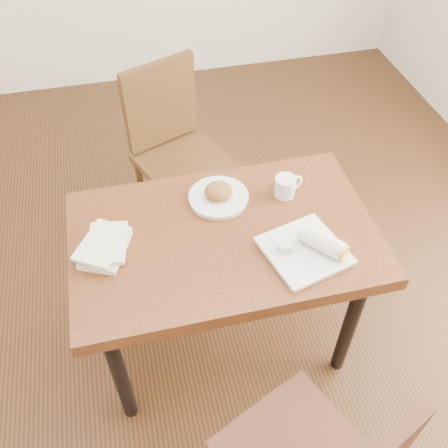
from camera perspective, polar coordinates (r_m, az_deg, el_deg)
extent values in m
cube|color=#472814|center=(2.49, 0.00, -12.79)|extent=(4.00, 5.00, 0.01)
cube|color=brown|center=(1.91, 0.00, -1.65)|extent=(1.16, 0.72, 0.06)
cylinder|color=black|center=(2.05, -11.88, -16.37)|extent=(0.06, 0.06, 0.69)
cylinder|color=black|center=(2.19, 14.22, -10.98)|extent=(0.06, 0.06, 0.69)
cylinder|color=black|center=(2.35, -13.03, -5.08)|extent=(0.06, 0.06, 0.69)
cylinder|color=black|center=(2.46, 9.47, -1.07)|extent=(0.06, 0.06, 0.69)
cylinder|color=#4A2115|center=(2.10, 7.89, -20.46)|extent=(0.04, 0.04, 0.45)
cylinder|color=#4E3416|center=(2.97, -3.30, 6.44)|extent=(0.04, 0.04, 0.45)
cylinder|color=#4E3416|center=(2.85, -9.33, 3.61)|extent=(0.04, 0.04, 0.45)
cylinder|color=#4E3416|center=(2.75, 0.87, 2.54)|extent=(0.04, 0.04, 0.45)
cylinder|color=#4E3416|center=(2.62, -5.46, -0.71)|extent=(0.04, 0.04, 0.45)
cube|color=#4E3416|center=(2.63, -4.61, 6.96)|extent=(0.55, 0.55, 0.04)
cube|color=#4E3416|center=(2.61, -7.29, 13.49)|extent=(0.38, 0.19, 0.45)
cylinder|color=white|center=(2.01, -0.63, 2.97)|extent=(0.24, 0.24, 0.02)
cylinder|color=white|center=(2.00, -0.63, 3.19)|extent=(0.24, 0.24, 0.01)
ellipsoid|color=#B27538|center=(1.98, -0.64, 3.77)|extent=(0.14, 0.14, 0.06)
cylinder|color=white|center=(2.02, 6.99, 4.27)|extent=(0.09, 0.09, 0.09)
torus|color=white|center=(2.04, 8.15, 4.70)|extent=(0.07, 0.03, 0.07)
cylinder|color=tan|center=(1.99, 7.09, 5.10)|extent=(0.08, 0.08, 0.01)
cylinder|color=#F2E5CC|center=(1.99, 7.09, 5.16)|extent=(0.05, 0.05, 0.00)
cube|color=white|center=(1.84, 9.15, -3.15)|extent=(0.32, 0.32, 0.02)
cube|color=white|center=(1.83, 9.19, -2.92)|extent=(0.33, 0.33, 0.01)
cylinder|color=white|center=(1.81, 11.16, -1.99)|extent=(0.16, 0.17, 0.07)
cylinder|color=yellow|center=(1.80, 13.44, -3.19)|extent=(0.06, 0.06, 0.06)
cylinder|color=silver|center=(1.80, 7.08, -2.50)|extent=(0.06, 0.06, 0.03)
cylinder|color=red|center=(1.79, 7.12, -2.25)|extent=(0.05, 0.05, 0.01)
cube|color=white|center=(1.87, -13.41, -2.82)|extent=(0.21, 0.25, 0.02)
cube|color=silver|center=(1.86, -13.20, -2.15)|extent=(0.17, 0.22, 0.02)
cube|color=#C3D890|center=(1.84, -13.76, -2.19)|extent=(0.23, 0.25, 0.01)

